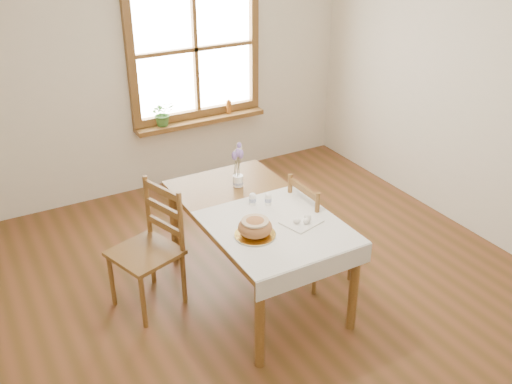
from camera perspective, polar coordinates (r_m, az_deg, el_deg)
ground at (r=4.53m, az=1.91°, el=-11.71°), size 5.00×5.00×0.00m
room_walls at (r=3.69m, az=2.32°, el=9.26°), size 4.60×5.10×2.65m
window at (r=6.09m, az=-6.13°, el=14.03°), size 1.46×0.08×1.46m
window_sill at (r=6.25m, az=-5.53°, el=7.13°), size 1.46×0.20×0.05m
dining_table at (r=4.36m, az=0.00°, el=-2.74°), size 0.90×1.60×0.75m
table_linen at (r=4.09m, az=2.10°, el=-3.53°), size 0.91×0.99×0.01m
chair_left at (r=4.38m, az=-11.07°, el=-5.82°), size 0.60×0.58×0.98m
chair_right at (r=4.67m, az=6.55°, el=-3.62°), size 0.46×0.44×0.92m
bread_plate at (r=3.97m, az=-0.09°, el=-4.31°), size 0.31×0.31×0.01m
bread_loaf at (r=3.93m, az=-0.09°, el=-3.40°), size 0.24×0.24×0.13m
egg_napkin at (r=4.14m, az=4.56°, el=-2.99°), size 0.30×0.28×0.01m
eggs at (r=4.12m, az=4.57°, el=-2.66°), size 0.24×0.22×0.04m
salt_shaker at (r=4.34m, az=-0.34°, el=-0.69°), size 0.07×0.07×0.10m
pepper_shaker at (r=4.34m, az=1.23°, el=-0.69°), size 0.06×0.06×0.10m
flower_vase at (r=4.63m, az=-1.81°, el=1.05°), size 0.09×0.09×0.09m
lavender_bouquet at (r=4.55m, az=-1.85°, el=3.13°), size 0.15×0.15×0.28m
potted_plant at (r=6.06m, az=-9.29°, el=7.50°), size 0.24×0.26×0.20m
amber_bottle at (r=6.36m, az=-2.74°, el=8.56°), size 0.06×0.06×0.16m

